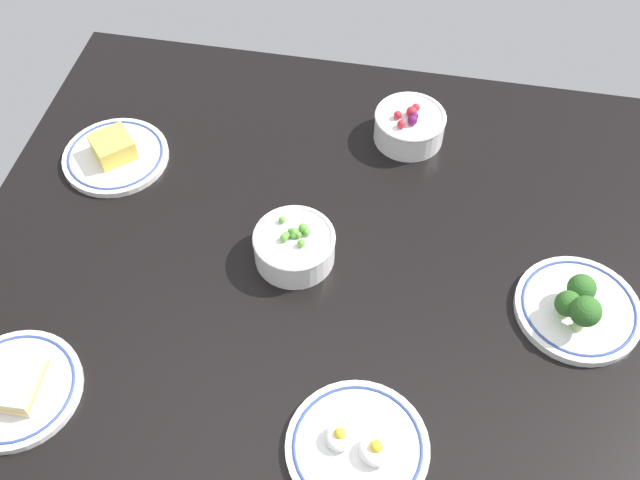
# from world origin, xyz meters

# --- Properties ---
(dining_table) EXTENTS (1.20, 0.98, 0.04)m
(dining_table) POSITION_xyz_m (0.00, 0.00, 0.02)
(dining_table) COLOR black
(dining_table) RESTS_ON ground
(plate_broccoli) EXTENTS (0.20, 0.20, 0.09)m
(plate_broccoli) POSITION_xyz_m (0.43, -0.06, 0.06)
(plate_broccoli) COLOR white
(plate_broccoli) RESTS_ON dining_table
(plate_cheese) EXTENTS (0.20, 0.20, 0.05)m
(plate_cheese) POSITION_xyz_m (-0.41, 0.13, 0.05)
(plate_cheese) COLOR white
(plate_cheese) RESTS_ON dining_table
(bowl_peas) EXTENTS (0.14, 0.14, 0.07)m
(bowl_peas) POSITION_xyz_m (-0.04, -0.03, 0.07)
(bowl_peas) COLOR white
(bowl_peas) RESTS_ON dining_table
(bowl_berries) EXTENTS (0.13, 0.13, 0.08)m
(bowl_berries) POSITION_xyz_m (0.12, 0.29, 0.07)
(bowl_berries) COLOR white
(bowl_berries) RESTS_ON dining_table
(plate_eggs) EXTENTS (0.20, 0.20, 0.05)m
(plate_eggs) POSITION_xyz_m (0.12, -0.34, 0.05)
(plate_eggs) COLOR white
(plate_eggs) RESTS_ON dining_table
(plate_sandwich) EXTENTS (0.20, 0.20, 0.04)m
(plate_sandwich) POSITION_xyz_m (-0.39, -0.35, 0.05)
(plate_sandwich) COLOR white
(plate_sandwich) RESTS_ON dining_table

